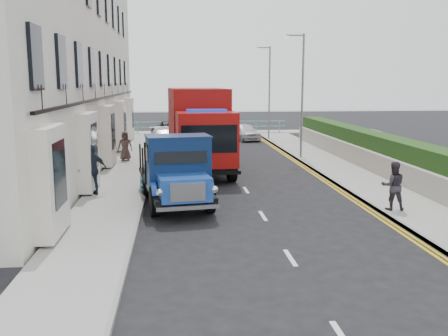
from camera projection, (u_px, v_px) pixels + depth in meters
The scene contains 20 objects.
ground at pixel (275, 234), 14.51m from camera, with size 120.00×120.00×0.00m, color black.
pavement_west at pixel (125, 177), 22.83m from camera, with size 2.40×38.00×0.12m, color gray.
pavement_east at pixel (347, 173), 23.83m from camera, with size 2.60×38.00×0.12m, color gray.
promenade at pixel (209, 133), 42.94m from camera, with size 30.00×2.50×0.12m, color gray.
sea_plane at pixel (195, 112), 73.36m from camera, with size 120.00×120.00×0.00m, color slate.
terrace_west at pixel (42, 26), 25.14m from camera, with size 6.31×30.20×14.25m.
garden_east at pixel (386, 155), 23.87m from camera, with size 1.45×28.00×1.75m.
seafront_railing at pixel (209, 127), 42.07m from camera, with size 13.00×0.08×1.11m.
lamp_mid at pixel (300, 89), 27.96m from camera, with size 1.23×0.18×7.00m.
lamp_far at pixel (268, 87), 37.76m from camera, with size 1.23×0.18×7.00m.
bedford_lorry at pixel (178, 175), 17.30m from camera, with size 2.83×5.58×2.54m.
red_lorry at pixel (199, 127), 24.66m from camera, with size 3.07×7.88×4.05m.
parked_car_front at pixel (182, 170), 21.01m from camera, with size 1.70×4.22×1.44m, color black.
parked_car_mid at pixel (164, 169), 21.27m from camera, with size 1.49×4.27×1.41m, color #529CAF.
parked_car_rear at pixel (164, 140), 31.70m from camera, with size 2.03×4.99×1.45m, color silver.
seafront_car_left at pixel (171, 129), 39.37m from camera, with size 2.37×5.14×1.43m, color black.
seafront_car_right at pixel (244, 132), 37.87m from camera, with size 1.51×3.75×1.28m, color silver.
pedestrian_east_far at pixel (393, 186), 16.69m from camera, with size 0.80×0.62×1.64m, color #302A34.
pedestrian_west_near at pixel (92, 170), 18.87m from camera, with size 1.14×0.47×1.94m, color #1D2634.
pedestrian_west_far at pixel (125, 146), 27.22m from camera, with size 0.78×0.51×1.60m, color #3A2C2A.
Camera 1 is at (-2.82, -13.76, 4.37)m, focal length 40.00 mm.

